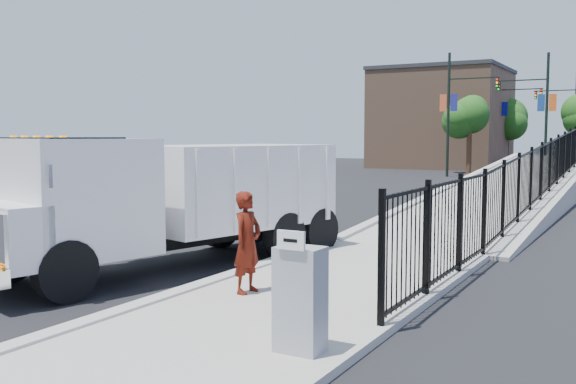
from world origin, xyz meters
The scene contains 17 objects.
ground centered at (0.00, 0.00, 0.00)m, with size 120.00×120.00×0.00m, color black.
sidewalk centered at (1.93, -2.00, 0.06)m, with size 3.55×12.00×0.12m, color #9E998E.
curb centered at (0.00, -2.00, 0.08)m, with size 0.30×12.00×0.16m, color #ADAAA3.
ramp centered at (2.12, 16.00, 0.00)m, with size 3.95×24.00×1.70m, color #9E998E.
iron_fence centered at (3.55, 12.00, 0.90)m, with size 0.10×28.00×1.80m, color black.
truck centered at (-1.82, -0.09, 1.50)m, with size 4.30×8.15×2.67m.
worker centered at (1.00, -1.37, 0.95)m, with size 0.60×0.40×1.65m, color #501309.
utility_cabinet centered at (3.10, -3.45, 0.75)m, with size 0.55×0.40×1.25m, color gray.
arrow_sign centered at (3.10, -3.67, 1.48)m, with size 0.35×0.04×0.22m, color white.
debris centered at (2.59, -3.01, 0.16)m, with size 0.29×0.29×0.07m, color silver.
light_pole_0 centered at (-4.69, 31.59, 4.36)m, with size 3.77×0.22×8.00m.
light_pole_1 centered at (0.27, 34.59, 4.36)m, with size 3.78×0.22×8.00m.
light_pole_2 centered at (-3.79, 43.25, 4.36)m, with size 3.77×0.22×8.00m.
light_pole_3 centered at (0.89, 46.00, 4.36)m, with size 3.77×0.22×8.00m.
tree_0 centered at (-4.60, 35.63, 3.95)m, with size 2.71×2.71×5.36m.
tree_2 centered at (-4.14, 46.73, 3.97)m, with size 3.24×3.24×5.62m.
building centered at (-9.00, 44.00, 4.00)m, with size 10.00×10.00×8.00m, color #8C664C.
Camera 1 is at (6.63, -9.95, 2.67)m, focal length 40.00 mm.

